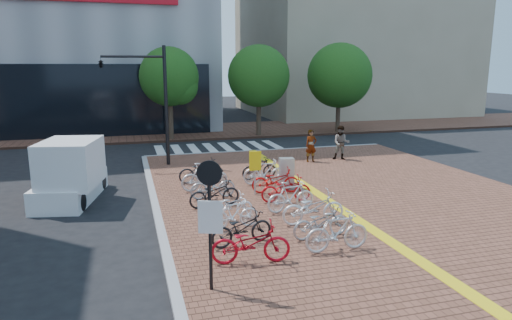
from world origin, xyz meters
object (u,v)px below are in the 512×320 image
object	(u,v)px
box_truck	(69,171)
utility_box	(286,173)
bike_12	(286,189)
bike_7	(201,171)
bike_14	(265,172)
pedestrian_a	(311,146)
bike_5	(213,185)
bike_10	(313,208)
bike_0	(251,243)
notice_sign	(210,210)
bike_2	(234,214)
bike_8	(337,232)
bike_1	(242,228)
yellow_sign	(255,165)
bike_11	(291,196)
bike_9	(321,222)
bike_4	(214,193)
bike_6	(205,177)
bike_13	(276,180)
bike_3	(228,206)
bike_15	(259,168)
pedestrian_b	(341,143)
traffic_light_pole	(137,84)

from	to	relation	value
box_truck	utility_box	bearing A→B (deg)	-8.15
bike_12	bike_7	bearing A→B (deg)	39.19
bike_14	pedestrian_a	size ratio (longest dim) A/B	1.12
bike_5	bike_10	xyz separation A→B (m)	(2.43, -3.49, 0.01)
bike_0	notice_sign	distance (m)	2.07
bike_2	bike_12	size ratio (longest dim) A/B	0.86
utility_box	bike_8	bearing A→B (deg)	-97.68
bike_2	bike_10	xyz separation A→B (m)	(2.41, -0.26, 0.05)
bike_1	bike_14	xyz separation A→B (m)	(2.46, 5.84, 0.08)
bike_14	bike_0	bearing A→B (deg)	168.00
bike_2	bike_8	size ratio (longest dim) A/B	0.86
bike_8	yellow_sign	distance (m)	5.73
bike_11	pedestrian_a	distance (m)	8.20
bike_2	box_truck	distance (m)	7.11
bike_9	bike_10	distance (m)	1.14
bike_4	bike_11	world-z (taller)	bike_11
bike_6	bike_14	xyz separation A→B (m)	(2.50, 0.19, -0.02)
bike_13	bike_14	size ratio (longest dim) A/B	1.01
bike_13	yellow_sign	world-z (taller)	yellow_sign
bike_3	notice_sign	size ratio (longest dim) A/B	0.56
bike_0	bike_13	size ratio (longest dim) A/B	1.07
bike_13	bike_3	bearing A→B (deg)	146.70
bike_2	bike_13	distance (m)	4.15
bike_7	bike_15	world-z (taller)	bike_7
bike_0	bike_5	bearing A→B (deg)	7.39
bike_15	pedestrian_b	bearing A→B (deg)	-70.22
bike_12	yellow_sign	size ratio (longest dim) A/B	1.08
bike_6	utility_box	distance (m)	3.19
bike_12	bike_15	size ratio (longest dim) A/B	1.14
bike_10	bike_1	bearing A→B (deg)	114.21
bike_2	notice_sign	bearing A→B (deg)	153.61
bike_0	pedestrian_b	xyz separation A→B (m)	(7.77, 10.83, 0.36)
yellow_sign	pedestrian_b	bearing A→B (deg)	40.17
bike_13	traffic_light_pole	xyz separation A→B (m)	(-4.76, 6.28, 3.43)
bike_14	yellow_sign	size ratio (longest dim) A/B	1.09
utility_box	bike_12	bearing A→B (deg)	-110.23
bike_0	bike_15	world-z (taller)	bike_0
bike_1	bike_8	distance (m)	2.53
utility_box	bike_1	bearing A→B (deg)	-121.30
bike_4	utility_box	distance (m)	3.53
bike_0	bike_3	xyz separation A→B (m)	(0.18, 3.34, -0.09)
bike_10	bike_14	distance (m)	4.84
bike_11	bike_12	size ratio (longest dim) A/B	0.96
bike_4	bike_8	size ratio (longest dim) A/B	1.01
bike_7	utility_box	xyz separation A→B (m)	(3.06, -1.86, 0.11)
bike_14	bike_13	bearing A→B (deg)	-170.22
bike_14	bike_9	bearing A→B (deg)	-174.19
bike_1	pedestrian_a	distance (m)	11.32
bike_2	yellow_sign	world-z (taller)	yellow_sign
bike_4	bike_7	bearing A→B (deg)	-12.01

